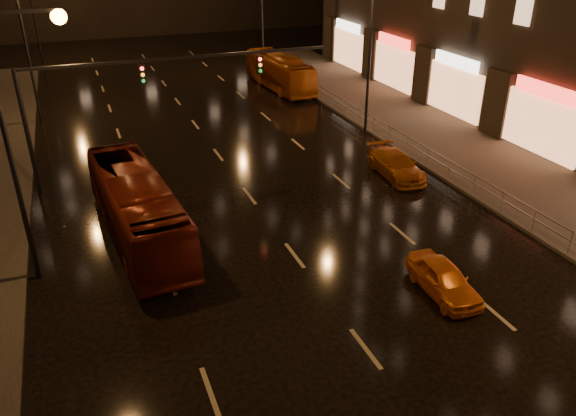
{
  "coord_description": "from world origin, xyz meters",
  "views": [
    {
      "loc": [
        -7.23,
        -7.95,
        11.81
      ],
      "look_at": [
        -0.51,
        9.41,
        2.5
      ],
      "focal_mm": 35.0,
      "sensor_mm": 36.0,
      "label": 1
    }
  ],
  "objects": [
    {
      "name": "ground",
      "position": [
        0.0,
        20.0,
        0.0
      ],
      "size": [
        140.0,
        140.0,
        0.0
      ],
      "primitive_type": "plane",
      "color": "black",
      "rests_on": "ground"
    },
    {
      "name": "bus_red",
      "position": [
        -5.56,
        13.79,
        1.41
      ],
      "size": [
        3.24,
        10.28,
        2.82
      ],
      "primitive_type": "imported",
      "rotation": [
        0.0,
        0.0,
        0.09
      ],
      "color": "#631A0E",
      "rests_on": "ground"
    },
    {
      "name": "taxi_far",
      "position": [
        8.0,
        15.61,
        0.63
      ],
      "size": [
        2.0,
        4.43,
        1.26
      ],
      "primitive_type": "imported",
      "rotation": [
        0.0,
        0.0,
        -0.06
      ],
      "color": "#B95E11",
      "rests_on": "ground"
    },
    {
      "name": "traffic_signal",
      "position": [
        -5.06,
        20.0,
        4.74
      ],
      "size": [
        15.31,
        0.32,
        6.2
      ],
      "color": "black",
      "rests_on": "ground"
    },
    {
      "name": "bus_curb",
      "position": [
        8.6,
        34.85,
        1.34
      ],
      "size": [
        2.7,
        9.71,
        2.68
      ],
      "primitive_type": "imported",
      "rotation": [
        0.0,
        0.0,
        0.05
      ],
      "color": "#AD5311",
      "rests_on": "ground"
    },
    {
      "name": "taxi_near",
      "position": [
        4.0,
        5.68,
        0.59
      ],
      "size": [
        1.55,
        3.54,
        1.19
      ],
      "primitive_type": "imported",
      "rotation": [
        0.0,
        0.0,
        -0.04
      ],
      "color": "orange",
      "rests_on": "ground"
    },
    {
      "name": "railing_right",
      "position": [
        10.2,
        18.0,
        0.9
      ],
      "size": [
        0.05,
        56.0,
        1.0
      ],
      "color": "#99999E",
      "rests_on": "sidewalk_right"
    },
    {
      "name": "sidewalk_right",
      "position": [
        13.5,
        15.0,
        0.07
      ],
      "size": [
        7.0,
        70.0,
        0.15
      ],
      "primitive_type": "cube",
      "color": "#38332D",
      "rests_on": "ground"
    }
  ]
}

